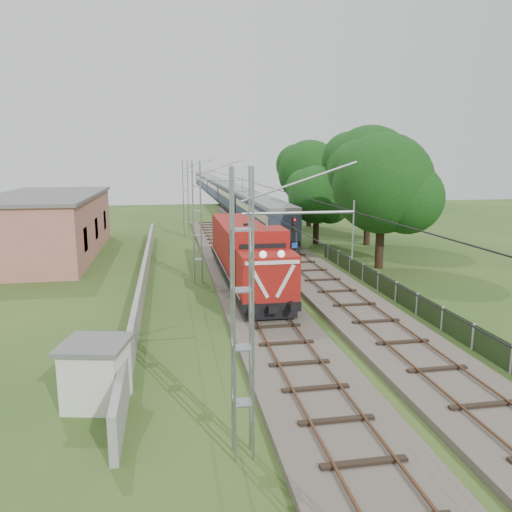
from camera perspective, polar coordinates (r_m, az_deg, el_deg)
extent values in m
plane|color=#284A1C|center=(22.61, 3.08, -10.12)|extent=(140.00, 140.00, 0.00)
cube|color=#6B6054|center=(29.06, -0.04, -4.92)|extent=(4.20, 70.00, 0.30)
cube|color=black|center=(29.01, -0.04, -4.54)|extent=(2.40, 70.00, 0.10)
cube|color=brown|center=(28.86, -1.71, -4.47)|extent=(0.08, 70.00, 0.05)
cube|color=brown|center=(29.14, 1.61, -4.32)|extent=(0.08, 70.00, 0.05)
cube|color=#6B6054|center=(42.45, 3.57, 0.21)|extent=(4.20, 80.00, 0.30)
cube|color=black|center=(42.42, 3.57, 0.47)|extent=(2.40, 80.00, 0.10)
cube|color=brown|center=(42.21, 2.45, 0.54)|extent=(0.08, 80.00, 0.05)
cube|color=brown|center=(42.61, 4.68, 0.61)|extent=(0.08, 80.00, 0.05)
cylinder|color=gray|center=(13.02, 4.91, 4.95)|extent=(3.00, 0.08, 0.08)
cylinder|color=gray|center=(32.71, -4.20, 8.68)|extent=(3.00, 0.08, 0.08)
cylinder|color=gray|center=(52.63, -6.47, 9.57)|extent=(3.00, 0.08, 0.08)
cylinder|color=black|center=(32.97, -1.56, 6.46)|extent=(0.03, 70.00, 0.03)
cylinder|color=black|center=(32.89, -1.57, 8.72)|extent=(0.03, 70.00, 0.03)
cube|color=#9E9E99|center=(33.39, -12.62, -2.01)|extent=(0.25, 40.00, 1.50)
cube|color=tan|center=(46.01, -22.73, 3.18)|extent=(8.00, 20.00, 5.00)
cube|color=#606060|center=(45.76, -22.98, 6.40)|extent=(8.40, 20.40, 0.25)
cube|color=black|center=(39.46, -18.96, 1.81)|extent=(0.10, 1.60, 1.80)
cube|color=black|center=(45.34, -17.83, 3.02)|extent=(0.10, 1.60, 1.80)
cube|color=black|center=(51.24, -16.95, 3.95)|extent=(0.10, 1.60, 1.80)
cube|color=black|center=(27.84, 17.97, -5.24)|extent=(0.05, 32.00, 1.15)
cube|color=#9E9E99|center=(41.29, 8.28, 0.44)|extent=(0.12, 0.12, 1.20)
cube|color=black|center=(32.47, -1.20, -1.66)|extent=(2.97, 16.82, 0.49)
cube|color=black|center=(27.35, 0.56, -4.76)|extent=(2.18, 3.56, 0.49)
cube|color=black|center=(37.80, -2.47, -0.30)|extent=(2.18, 3.56, 0.49)
cube|color=black|center=(24.69, 1.79, -6.78)|extent=(2.57, 0.25, 0.35)
cube|color=maroon|center=(25.28, 1.29, -2.15)|extent=(2.87, 2.47, 2.28)
sphere|color=white|center=(23.79, 0.81, 0.17)|extent=(0.36, 0.36, 0.36)
sphere|color=white|center=(23.97, 2.90, 0.24)|extent=(0.36, 0.36, 0.36)
cube|color=silver|center=(23.98, 0.37, -3.01)|extent=(0.99, 0.06, 1.66)
cube|color=silver|center=(24.23, 3.36, -2.88)|extent=(0.99, 0.06, 1.66)
cube|color=silver|center=(23.89, 1.89, -0.76)|extent=(2.67, 0.06, 0.18)
cube|color=maroon|center=(27.51, 0.30, -0.11)|extent=(2.97, 2.37, 3.17)
cube|color=black|center=(26.25, 0.78, 0.45)|extent=(2.47, 0.06, 0.89)
cube|color=maroon|center=(34.53, -1.83, 1.70)|extent=(2.77, 11.97, 2.57)
cylinder|color=black|center=(31.37, -1.05, 3.39)|extent=(0.44, 0.44, 0.40)
cylinder|color=gray|center=(26.40, -0.02, 3.23)|extent=(0.12, 0.12, 0.35)
cylinder|color=gray|center=(26.51, 1.25, 3.26)|extent=(0.12, 0.12, 0.35)
cube|color=black|center=(53.13, 0.75, 3.24)|extent=(2.77, 21.00, 0.48)
cube|color=#293145|center=(52.94, 0.76, 4.88)|extent=(2.86, 21.00, 2.58)
cube|color=beige|center=(52.89, 0.76, 5.39)|extent=(2.90, 20.16, 0.72)
cube|color=slate|center=(52.81, 0.76, 6.42)|extent=(2.91, 21.00, 0.33)
cube|color=black|center=(74.67, -2.41, 5.52)|extent=(2.77, 21.00, 0.48)
cube|color=#293145|center=(74.53, -2.42, 6.69)|extent=(2.86, 21.00, 2.58)
cube|color=beige|center=(74.50, -2.42, 7.06)|extent=(2.90, 20.16, 0.72)
cube|color=slate|center=(74.44, -2.43, 7.79)|extent=(2.91, 21.00, 0.33)
cube|color=black|center=(96.39, -4.16, 6.78)|extent=(2.77, 21.00, 0.48)
cube|color=#293145|center=(96.29, -4.17, 7.68)|extent=(2.86, 21.00, 2.58)
cube|color=beige|center=(96.26, -4.18, 7.97)|extent=(2.90, 20.16, 0.72)
cube|color=slate|center=(96.21, -4.18, 8.53)|extent=(2.91, 21.00, 0.33)
cube|color=black|center=(118.20, -5.27, 7.56)|extent=(2.77, 21.00, 0.48)
cube|color=#293145|center=(118.12, -5.28, 8.30)|extent=(2.86, 21.00, 2.58)
cube|color=beige|center=(118.10, -5.29, 8.53)|extent=(2.90, 20.16, 0.72)
cube|color=slate|center=(118.06, -5.30, 9.00)|extent=(2.91, 21.00, 0.33)
cube|color=black|center=(140.06, -6.04, 8.10)|extent=(2.77, 21.00, 0.48)
cube|color=#293145|center=(139.99, -6.05, 8.73)|extent=(2.86, 21.00, 2.58)
cube|color=beige|center=(139.97, -6.05, 8.92)|extent=(2.90, 20.16, 0.72)
cube|color=slate|center=(139.94, -6.06, 9.31)|extent=(2.91, 21.00, 0.33)
cylinder|color=black|center=(33.36, 4.30, 0.79)|extent=(0.12, 0.12, 4.43)
cube|color=black|center=(32.97, 4.40, 3.63)|extent=(0.36, 0.31, 0.97)
sphere|color=red|center=(32.83, 4.45, 4.14)|extent=(0.16, 0.16, 0.16)
sphere|color=black|center=(32.87, 4.44, 3.61)|extent=(0.16, 0.16, 0.16)
sphere|color=black|center=(32.91, 4.43, 3.07)|extent=(0.16, 0.16, 0.16)
cube|color=#1A3D9E|center=(33.22, 4.42, 1.21)|extent=(0.46, 0.24, 0.35)
cube|color=silver|center=(18.02, -17.78, -12.88)|extent=(2.21, 2.21, 2.04)
cube|color=#606060|center=(17.60, -18.00, -9.56)|extent=(2.54, 2.54, 0.14)
cylinder|color=#312114|center=(38.47, 13.98, 1.94)|extent=(0.63, 0.63, 4.51)
sphere|color=#0E340F|center=(38.05, 14.27, 8.04)|extent=(7.38, 7.38, 7.38)
sphere|color=#0E340F|center=(37.76, 16.94, 6.32)|extent=(5.16, 5.16, 5.16)
sphere|color=#0E340F|center=(38.71, 11.77, 9.41)|extent=(4.80, 4.80, 4.80)
cylinder|color=#312114|center=(48.67, 12.62, 4.18)|extent=(0.60, 0.60, 5.03)
sphere|color=#0E340F|center=(48.35, 12.86, 9.56)|extent=(8.22, 8.22, 8.22)
sphere|color=#0E340F|center=(47.92, 15.20, 8.07)|extent=(5.76, 5.76, 5.76)
sphere|color=#0E340F|center=(49.14, 10.67, 10.73)|extent=(5.35, 5.35, 5.35)
cylinder|color=#312114|center=(48.47, 6.88, 3.36)|extent=(0.56, 0.56, 3.37)
sphere|color=#0E340F|center=(48.15, 6.96, 6.97)|extent=(5.52, 5.52, 5.52)
sphere|color=#0E340F|center=(47.76, 8.50, 5.98)|extent=(3.86, 3.86, 3.86)
sphere|color=#0E340F|center=(48.77, 5.55, 7.78)|extent=(3.59, 3.59, 3.59)
cylinder|color=#312114|center=(61.01, 6.07, 5.56)|extent=(0.61, 0.61, 4.63)
sphere|color=#0E340F|center=(60.75, 6.16, 9.52)|extent=(7.58, 7.58, 7.58)
sphere|color=#0E340F|center=(60.14, 7.84, 8.46)|extent=(5.30, 5.30, 5.30)
sphere|color=#0E340F|center=(61.66, 4.62, 10.35)|extent=(4.92, 4.92, 4.92)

